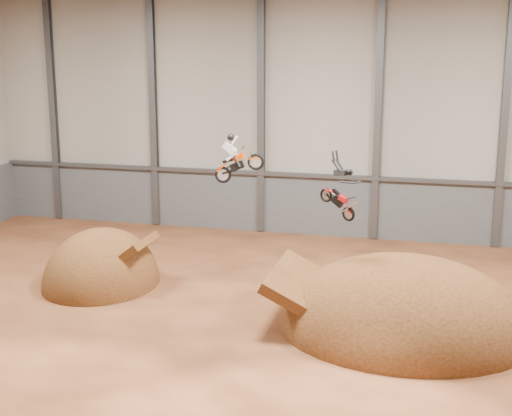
% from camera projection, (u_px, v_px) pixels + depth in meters
% --- Properties ---
extents(floor, '(40.00, 40.00, 0.00)m').
position_uv_depth(floor, '(253.00, 331.00, 27.86)').
color(floor, '#512815').
rests_on(floor, ground).
extents(back_wall, '(40.00, 0.10, 14.00)m').
position_uv_depth(back_wall, '(319.00, 115.00, 40.44)').
color(back_wall, '#A39C90').
rests_on(back_wall, ground).
extents(lower_band_back, '(39.80, 0.18, 3.50)m').
position_uv_depth(lower_band_back, '(317.00, 206.00, 41.53)').
color(lower_band_back, '#54565C').
rests_on(lower_band_back, ground).
extents(steel_rail, '(39.80, 0.35, 0.20)m').
position_uv_depth(steel_rail, '(317.00, 176.00, 40.98)').
color(steel_rail, '#47494F').
rests_on(steel_rail, lower_band_back).
extents(steel_column_0, '(0.40, 0.36, 13.90)m').
position_uv_depth(steel_column_0, '(53.00, 109.00, 44.26)').
color(steel_column_0, '#47494F').
rests_on(steel_column_0, ground).
extents(steel_column_1, '(0.40, 0.36, 13.90)m').
position_uv_depth(steel_column_1, '(153.00, 111.00, 42.65)').
color(steel_column_1, '#47494F').
rests_on(steel_column_1, ground).
extents(steel_column_2, '(0.40, 0.36, 13.90)m').
position_uv_depth(steel_column_2, '(261.00, 114.00, 41.05)').
color(steel_column_2, '#47494F').
rests_on(steel_column_2, ground).
extents(steel_column_3, '(0.40, 0.36, 13.90)m').
position_uv_depth(steel_column_3, '(378.00, 117.00, 39.45)').
color(steel_column_3, '#47494F').
rests_on(steel_column_3, ground).
extents(steel_column_4, '(0.40, 0.36, 13.90)m').
position_uv_depth(steel_column_4, '(504.00, 120.00, 37.84)').
color(steel_column_4, '#47494F').
rests_on(steel_column_4, ground).
extents(takeoff_ramp, '(5.27, 6.08, 5.27)m').
position_uv_depth(takeoff_ramp, '(102.00, 284.00, 33.33)').
color(takeoff_ramp, '#402210').
rests_on(takeoff_ramp, ground).
extents(landing_ramp, '(9.90, 8.76, 5.71)m').
position_uv_depth(landing_ramp, '(403.00, 328.00, 28.15)').
color(landing_ramp, '#402210').
rests_on(landing_ramp, ground).
extents(fmx_rider_a, '(3.01, 1.23, 2.81)m').
position_uv_depth(fmx_rider_a, '(242.00, 152.00, 31.19)').
color(fmx_rider_a, '#EF4100').
extents(fmx_rider_b, '(3.05, 2.08, 2.96)m').
position_uv_depth(fmx_rider_b, '(335.00, 184.00, 27.74)').
color(fmx_rider_b, red).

